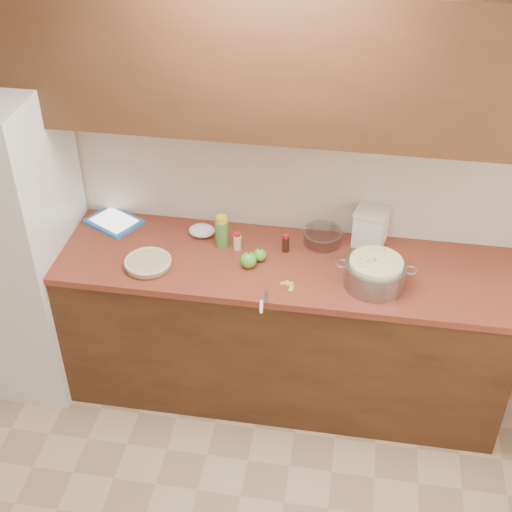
% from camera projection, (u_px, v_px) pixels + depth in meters
% --- Properties ---
extents(room_shell, '(3.60, 3.60, 3.60)m').
position_uv_depth(room_shell, '(199.00, 434.00, 2.34)').
color(room_shell, tan).
rests_on(room_shell, ground).
extents(counter_run, '(2.64, 0.68, 0.92)m').
position_uv_depth(counter_run, '(265.00, 325.00, 4.01)').
color(counter_run, '#4F2E16').
rests_on(counter_run, ground).
extents(upper_cabinets, '(2.60, 0.34, 0.70)m').
position_uv_depth(upper_cabinets, '(272.00, 60.00, 3.24)').
color(upper_cabinets, '#502B18').
rests_on(upper_cabinets, room_shell).
extents(fridge, '(0.70, 0.70, 1.80)m').
position_uv_depth(fridge, '(5.00, 242.00, 3.90)').
color(fridge, silver).
rests_on(fridge, ground).
extents(pie, '(0.25, 0.25, 0.04)m').
position_uv_depth(pie, '(148.00, 263.00, 3.68)').
color(pie, silver).
rests_on(pie, counter_run).
extents(colander, '(0.40, 0.30, 0.15)m').
position_uv_depth(colander, '(375.00, 273.00, 3.53)').
color(colander, gray).
rests_on(colander, counter_run).
extents(flour_canister, '(0.21, 0.21, 0.21)m').
position_uv_depth(flour_canister, '(371.00, 227.00, 3.80)').
color(flour_canister, white).
rests_on(flour_canister, counter_run).
extents(tablet, '(0.35, 0.33, 0.02)m').
position_uv_depth(tablet, '(114.00, 222.00, 4.01)').
color(tablet, '#2873C2').
rests_on(tablet, counter_run).
extents(paring_knife, '(0.04, 0.17, 0.02)m').
position_uv_depth(paring_knife, '(262.00, 305.00, 3.43)').
color(paring_knife, gray).
rests_on(paring_knife, counter_run).
extents(lemon_bottle, '(0.07, 0.07, 0.19)m').
position_uv_depth(lemon_bottle, '(222.00, 232.00, 3.79)').
color(lemon_bottle, '#4C8C38').
rests_on(lemon_bottle, counter_run).
extents(cinnamon_shaker, '(0.04, 0.04, 0.10)m').
position_uv_depth(cinnamon_shaker, '(237.00, 241.00, 3.79)').
color(cinnamon_shaker, beige).
rests_on(cinnamon_shaker, counter_run).
extents(vanilla_bottle, '(0.04, 0.04, 0.10)m').
position_uv_depth(vanilla_bottle, '(286.00, 243.00, 3.77)').
color(vanilla_bottle, black).
rests_on(vanilla_bottle, counter_run).
extents(mixing_bowl, '(0.22, 0.22, 0.08)m').
position_uv_depth(mixing_bowl, '(322.00, 236.00, 3.84)').
color(mixing_bowl, silver).
rests_on(mixing_bowl, counter_run).
extents(paper_towel, '(0.18, 0.17, 0.06)m').
position_uv_depth(paper_towel, '(202.00, 231.00, 3.90)').
color(paper_towel, white).
rests_on(paper_towel, counter_run).
extents(apple_left, '(0.09, 0.09, 0.10)m').
position_uv_depth(apple_left, '(249.00, 260.00, 3.66)').
color(apple_left, '#50AB2B').
rests_on(apple_left, counter_run).
extents(apple_center, '(0.07, 0.07, 0.08)m').
position_uv_depth(apple_center, '(260.00, 255.00, 3.71)').
color(apple_center, '#50AB2B').
rests_on(apple_center, counter_run).
extents(peel_a, '(0.04, 0.04, 0.00)m').
position_uv_depth(peel_a, '(289.00, 284.00, 3.58)').
color(peel_a, '#92B156').
rests_on(peel_a, counter_run).
extents(peel_b, '(0.02, 0.05, 0.00)m').
position_uv_depth(peel_b, '(291.00, 288.00, 3.55)').
color(peel_b, '#92B156').
rests_on(peel_b, counter_run).
extents(peel_c, '(0.05, 0.04, 0.00)m').
position_uv_depth(peel_c, '(285.00, 283.00, 3.58)').
color(peel_c, '#92B156').
rests_on(peel_c, counter_run).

